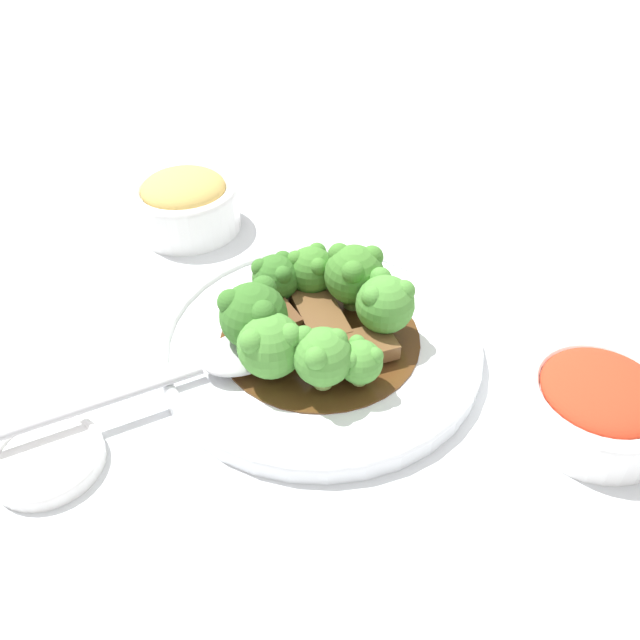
% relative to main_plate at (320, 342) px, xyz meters
% --- Properties ---
extents(ground_plane, '(4.00, 4.00, 0.00)m').
position_rel_main_plate_xyz_m(ground_plane, '(0.00, 0.00, -0.01)').
color(ground_plane, silver).
extents(main_plate, '(0.27, 0.27, 0.02)m').
position_rel_main_plate_xyz_m(main_plate, '(0.00, 0.00, 0.00)').
color(main_plate, white).
rests_on(main_plate, ground_plane).
extents(beef_strip_0, '(0.06, 0.04, 0.01)m').
position_rel_main_plate_xyz_m(beef_strip_0, '(0.01, 0.02, 0.01)').
color(beef_strip_0, brown).
rests_on(beef_strip_0, main_plate).
extents(beef_strip_1, '(0.05, 0.08, 0.01)m').
position_rel_main_plate_xyz_m(beef_strip_1, '(-0.00, -0.02, 0.02)').
color(beef_strip_1, brown).
rests_on(beef_strip_1, main_plate).
extents(beef_strip_2, '(0.07, 0.05, 0.01)m').
position_rel_main_plate_xyz_m(beef_strip_2, '(-0.03, 0.03, 0.02)').
color(beef_strip_2, brown).
rests_on(beef_strip_2, main_plate).
extents(beef_strip_3, '(0.06, 0.07, 0.02)m').
position_rel_main_plate_xyz_m(beef_strip_3, '(0.04, -0.02, 0.02)').
color(beef_strip_3, brown).
rests_on(beef_strip_3, main_plate).
extents(broccoli_floret_0, '(0.04, 0.04, 0.05)m').
position_rel_main_plate_xyz_m(broccoli_floret_0, '(0.01, -0.06, 0.03)').
color(broccoli_floret_0, '#8EB756').
rests_on(broccoli_floret_0, main_plate).
extents(broccoli_floret_1, '(0.05, 0.05, 0.05)m').
position_rel_main_plate_xyz_m(broccoli_floret_1, '(-0.05, -0.00, 0.04)').
color(broccoli_floret_1, '#7FA84C').
rests_on(broccoli_floret_1, main_plate).
extents(broccoli_floret_2, '(0.05, 0.05, 0.06)m').
position_rel_main_plate_xyz_m(broccoli_floret_2, '(-0.03, -0.04, 0.04)').
color(broccoli_floret_2, '#7FA84C').
rests_on(broccoli_floret_2, main_plate).
extents(broccoli_floret_3, '(0.04, 0.04, 0.04)m').
position_rel_main_plate_xyz_m(broccoli_floret_3, '(0.04, -0.05, 0.03)').
color(broccoli_floret_3, '#7FA84C').
rests_on(broccoli_floret_3, main_plate).
extents(broccoli_floret_4, '(0.03, 0.03, 0.04)m').
position_rel_main_plate_xyz_m(broccoli_floret_4, '(-0.03, 0.06, 0.03)').
color(broccoli_floret_4, '#7FA84C').
rests_on(broccoli_floret_4, main_plate).
extents(broccoli_floret_5, '(0.04, 0.04, 0.05)m').
position_rel_main_plate_xyz_m(broccoli_floret_5, '(0.00, 0.06, 0.04)').
color(broccoli_floret_5, '#8EB756').
rests_on(broccoli_floret_5, main_plate).
extents(broccoli_floret_6, '(0.05, 0.05, 0.06)m').
position_rel_main_plate_xyz_m(broccoli_floret_6, '(0.05, 0.02, 0.04)').
color(broccoli_floret_6, '#7FA84C').
rests_on(broccoli_floret_6, main_plate).
extents(broccoli_floret_7, '(0.05, 0.05, 0.05)m').
position_rel_main_plate_xyz_m(broccoli_floret_7, '(0.04, 0.04, 0.04)').
color(broccoli_floret_7, '#7FA84C').
rests_on(broccoli_floret_7, main_plate).
extents(serving_spoon, '(0.22, 0.12, 0.01)m').
position_rel_main_plate_xyz_m(serving_spoon, '(0.08, 0.03, 0.02)').
color(serving_spoon, '#B7B7BC').
rests_on(serving_spoon, main_plate).
extents(side_bowl_kimchi, '(0.11, 0.11, 0.05)m').
position_rel_main_plate_xyz_m(side_bowl_kimchi, '(-0.20, 0.09, 0.01)').
color(side_bowl_kimchi, white).
rests_on(side_bowl_kimchi, ground_plane).
extents(side_bowl_appetizer, '(0.11, 0.11, 0.06)m').
position_rel_main_plate_xyz_m(side_bowl_appetizer, '(0.13, -0.20, 0.02)').
color(side_bowl_appetizer, white).
rests_on(side_bowl_appetizer, ground_plane).
extents(sauce_dish, '(0.08, 0.08, 0.01)m').
position_rel_main_plate_xyz_m(sauce_dish, '(0.19, 0.11, -0.00)').
color(sauce_dish, white).
rests_on(sauce_dish, ground_plane).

